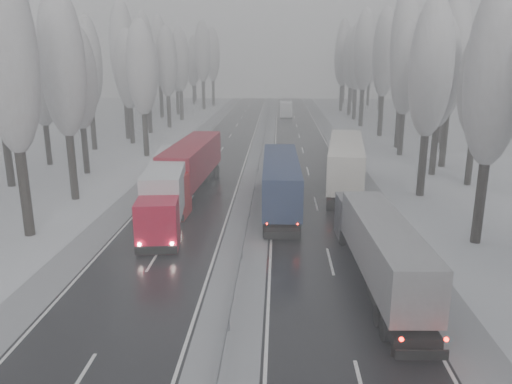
# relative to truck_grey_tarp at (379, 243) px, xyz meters

# --- Properties ---
(carriageway_right) EXTENTS (7.50, 200.00, 0.03)m
(carriageway_right) POSITION_rel_truck_grey_tarp_xyz_m (-2.21, 20.55, -2.16)
(carriageway_right) COLOR black
(carriageway_right) RESTS_ON ground
(carriageway_left) EXTENTS (7.50, 200.00, 0.03)m
(carriageway_left) POSITION_rel_truck_grey_tarp_xyz_m (-12.71, 20.55, -2.16)
(carriageway_left) COLOR black
(carriageway_left) RESTS_ON ground
(median_slush) EXTENTS (3.00, 200.00, 0.04)m
(median_slush) POSITION_rel_truck_grey_tarp_xyz_m (-7.46, 20.55, -2.16)
(median_slush) COLOR gray
(median_slush) RESTS_ON ground
(shoulder_right) EXTENTS (2.40, 200.00, 0.04)m
(shoulder_right) POSITION_rel_truck_grey_tarp_xyz_m (2.74, 20.55, -2.16)
(shoulder_right) COLOR gray
(shoulder_right) RESTS_ON ground
(shoulder_left) EXTENTS (2.40, 200.00, 0.04)m
(shoulder_left) POSITION_rel_truck_grey_tarp_xyz_m (-17.66, 20.55, -2.16)
(shoulder_left) COLOR gray
(shoulder_left) RESTS_ON ground
(median_guardrail) EXTENTS (0.12, 200.00, 0.76)m
(median_guardrail) POSITION_rel_truck_grey_tarp_xyz_m (-7.46, 20.54, -1.58)
(median_guardrail) COLOR slate
(median_guardrail) RESTS_ON ground
(tree_16) EXTENTS (3.60, 3.60, 16.53)m
(tree_16) POSITION_rel_truck_grey_tarp_xyz_m (7.57, 6.22, 8.49)
(tree_16) COLOR black
(tree_16) RESTS_ON ground
(tree_18) EXTENTS (3.60, 3.60, 16.58)m
(tree_18) POSITION_rel_truck_grey_tarp_xyz_m (7.04, 17.58, 8.52)
(tree_18) COLOR black
(tree_18) RESTS_ON ground
(tree_19) EXTENTS (3.60, 3.60, 14.57)m
(tree_19) POSITION_rel_truck_grey_tarp_xyz_m (12.56, 21.58, 7.24)
(tree_19) COLOR black
(tree_19) RESTS_ON ground
(tree_20) EXTENTS (3.60, 3.60, 15.71)m
(tree_20) POSITION_rel_truck_grey_tarp_xyz_m (10.43, 25.72, 7.97)
(tree_20) COLOR black
(tree_20) RESTS_ON ground
(tree_21) EXTENTS (3.60, 3.60, 18.62)m
(tree_21) POSITION_rel_truck_grey_tarp_xyz_m (12.66, 29.72, 9.83)
(tree_21) COLOR black
(tree_21) RESTS_ON ground
(tree_22) EXTENTS (3.60, 3.60, 15.86)m
(tree_22) POSITION_rel_truck_grey_tarp_xyz_m (9.56, 36.15, 8.07)
(tree_22) COLOR black
(tree_22) RESTS_ON ground
(tree_23) EXTENTS (3.60, 3.60, 13.55)m
(tree_23) POSITION_rel_truck_grey_tarp_xyz_m (15.85, 40.15, 6.59)
(tree_23) COLOR black
(tree_23) RESTS_ON ground
(tree_24) EXTENTS (3.60, 3.60, 20.49)m
(tree_24) POSITION_rel_truck_grey_tarp_xyz_m (10.44, 41.57, 11.01)
(tree_24) COLOR black
(tree_24) RESTS_ON ground
(tree_25) EXTENTS (3.60, 3.60, 19.44)m
(tree_25) POSITION_rel_truck_grey_tarp_xyz_m (17.35, 45.57, 10.35)
(tree_25) COLOR black
(tree_25) RESTS_ON ground
(tree_26) EXTENTS (3.60, 3.60, 18.78)m
(tree_26) POSITION_rel_truck_grey_tarp_xyz_m (10.10, 51.82, 9.93)
(tree_26) COLOR black
(tree_26) RESTS_ON ground
(tree_27) EXTENTS (3.60, 3.60, 17.62)m
(tree_27) POSITION_rel_truck_grey_tarp_xyz_m (17.25, 55.82, 9.19)
(tree_27) COLOR black
(tree_27) RESTS_ON ground
(tree_28) EXTENTS (3.60, 3.60, 19.62)m
(tree_28) POSITION_rel_truck_grey_tarp_xyz_m (8.88, 62.50, 10.46)
(tree_28) COLOR black
(tree_28) RESTS_ON ground
(tree_29) EXTENTS (3.60, 3.60, 18.11)m
(tree_29) POSITION_rel_truck_grey_tarp_xyz_m (16.25, 66.50, 9.50)
(tree_29) COLOR black
(tree_29) RESTS_ON ground
(tree_30) EXTENTS (3.60, 3.60, 17.86)m
(tree_30) POSITION_rel_truck_grey_tarp_xyz_m (9.10, 72.25, 9.34)
(tree_30) COLOR black
(tree_30) RESTS_ON ground
(tree_31) EXTENTS (3.60, 3.60, 18.58)m
(tree_31) POSITION_rel_truck_grey_tarp_xyz_m (15.01, 76.25, 9.80)
(tree_31) COLOR black
(tree_31) RESTS_ON ground
(tree_32) EXTENTS (3.60, 3.60, 17.33)m
(tree_32) POSITION_rel_truck_grey_tarp_xyz_m (9.17, 79.76, 9.00)
(tree_32) COLOR black
(tree_32) RESTS_ON ground
(tree_33) EXTENTS (3.60, 3.60, 14.33)m
(tree_33) POSITION_rel_truck_grey_tarp_xyz_m (12.31, 83.76, 7.09)
(tree_33) COLOR black
(tree_33) RESTS_ON ground
(tree_34) EXTENTS (3.60, 3.60, 17.63)m
(tree_34) POSITION_rel_truck_grey_tarp_xyz_m (8.27, 86.87, 9.19)
(tree_34) COLOR black
(tree_34) RESTS_ON ground
(tree_35) EXTENTS (3.60, 3.60, 18.25)m
(tree_35) POSITION_rel_truck_grey_tarp_xyz_m (17.48, 90.87, 9.59)
(tree_35) COLOR black
(tree_35) RESTS_ON ground
(tree_36) EXTENTS (3.60, 3.60, 20.23)m
(tree_36) POSITION_rel_truck_grey_tarp_xyz_m (9.57, 96.71, 10.84)
(tree_36) COLOR black
(tree_36) RESTS_ON ground
(tree_37) EXTENTS (3.60, 3.60, 16.37)m
(tree_37) POSITION_rel_truck_grey_tarp_xyz_m (16.56, 100.71, 8.39)
(tree_37) COLOR black
(tree_37) RESTS_ON ground
(tree_38) EXTENTS (3.60, 3.60, 17.97)m
(tree_38) POSITION_rel_truck_grey_tarp_xyz_m (11.27, 107.28, 9.41)
(tree_38) COLOR black
(tree_38) RESTS_ON ground
(tree_39) EXTENTS (3.60, 3.60, 16.19)m
(tree_39) POSITION_rel_truck_grey_tarp_xyz_m (14.09, 111.28, 8.27)
(tree_39) COLOR black
(tree_39) RESTS_ON ground
(tree_56) EXTENTS (3.60, 3.60, 18.12)m
(tree_56) POSITION_rel_truck_grey_tarp_xyz_m (-22.18, 6.26, 9.51)
(tree_56) COLOR black
(tree_56) RESTS_ON ground
(tree_58) EXTENTS (3.60, 3.60, 17.21)m
(tree_58) POSITION_rel_truck_grey_tarp_xyz_m (-22.59, 15.12, 8.93)
(tree_58) COLOR black
(tree_58) RESTS_ON ground
(tree_60) EXTENTS (3.60, 3.60, 14.84)m
(tree_60) POSITION_rel_truck_grey_tarp_xyz_m (-25.21, 24.75, 7.41)
(tree_60) COLOR black
(tree_60) RESTS_ON ground
(tree_61) EXTENTS (3.60, 3.60, 13.95)m
(tree_61) POSITION_rel_truck_grey_tarp_xyz_m (-30.98, 28.75, 6.84)
(tree_61) COLOR black
(tree_61) RESTS_ON ground
(tree_62) EXTENTS (3.60, 3.60, 16.04)m
(tree_62) POSITION_rel_truck_grey_tarp_xyz_m (-21.41, 34.28, 8.18)
(tree_62) COLOR black
(tree_62) RESTS_ON ground
(tree_63) EXTENTS (3.60, 3.60, 16.88)m
(tree_63) POSITION_rel_truck_grey_tarp_xyz_m (-29.31, 38.28, 8.72)
(tree_63) COLOR black
(tree_63) RESTS_ON ground
(tree_64) EXTENTS (3.60, 3.60, 15.42)m
(tree_64) POSITION_rel_truck_grey_tarp_xyz_m (-25.72, 43.26, 7.78)
(tree_64) COLOR black
(tree_64) RESTS_ON ground
(tree_65) EXTENTS (3.60, 3.60, 19.48)m
(tree_65) POSITION_rel_truck_grey_tarp_xyz_m (-27.52, 47.26, 10.37)
(tree_65) COLOR black
(tree_65) RESTS_ON ground
(tree_66) EXTENTS (3.60, 3.60, 15.23)m
(tree_66) POSITION_rel_truck_grey_tarp_xyz_m (-25.62, 52.90, 7.66)
(tree_66) COLOR black
(tree_66) RESTS_ON ground
(tree_67) EXTENTS (3.60, 3.60, 17.09)m
(tree_67) POSITION_rel_truck_grey_tarp_xyz_m (-27.01, 56.90, 8.85)
(tree_67) COLOR black
(tree_67) RESTS_ON ground
(tree_68) EXTENTS (3.60, 3.60, 16.65)m
(tree_68) POSITION_rel_truck_grey_tarp_xyz_m (-24.04, 59.66, 8.57)
(tree_68) COLOR black
(tree_68) RESTS_ON ground
(tree_69) EXTENTS (3.60, 3.60, 19.35)m
(tree_69) POSITION_rel_truck_grey_tarp_xyz_m (-28.88, 63.66, 10.28)
(tree_69) COLOR black
(tree_69) RESTS_ON ground
(tree_70) EXTENTS (3.60, 3.60, 17.09)m
(tree_70) POSITION_rel_truck_grey_tarp_xyz_m (-23.79, 69.74, 8.85)
(tree_70) COLOR black
(tree_70) RESTS_ON ground
(tree_71) EXTENTS (3.60, 3.60, 19.61)m
(tree_71) POSITION_rel_truck_grey_tarp_xyz_m (-28.55, 73.74, 10.45)
(tree_71) COLOR black
(tree_71) RESTS_ON ground
(tree_72) EXTENTS (3.60, 3.60, 15.11)m
(tree_72) POSITION_rel_truck_grey_tarp_xyz_m (-26.39, 79.09, 7.59)
(tree_72) COLOR black
(tree_72) RESTS_ON ground
(tree_73) EXTENTS (3.60, 3.60, 17.22)m
(tree_73) POSITION_rel_truck_grey_tarp_xyz_m (-29.28, 83.09, 8.93)
(tree_73) COLOR black
(tree_73) RESTS_ON ground
(tree_74) EXTENTS (3.60, 3.60, 19.68)m
(tree_74) POSITION_rel_truck_grey_tarp_xyz_m (-22.53, 89.88, 10.50)
(tree_74) COLOR black
(tree_74) RESTS_ON ground
(tree_75) EXTENTS (3.60, 3.60, 18.60)m
(tree_75) POSITION_rel_truck_grey_tarp_xyz_m (-31.66, 93.88, 9.81)
(tree_75) COLOR black
(tree_75) RESTS_ON ground
(tree_76) EXTENTS (3.60, 3.60, 18.55)m
(tree_76) POSITION_rel_truck_grey_tarp_xyz_m (-21.51, 99.27, 9.78)
(tree_76) COLOR black
(tree_76) RESTS_ON ground
(tree_77) EXTENTS (3.60, 3.60, 14.32)m
(tree_77) POSITION_rel_truck_grey_tarp_xyz_m (-27.12, 103.27, 7.08)
(tree_77) COLOR black
(tree_77) RESTS_ON ground
(tree_78) EXTENTS (3.60, 3.60, 19.55)m
(tree_78) POSITION_rel_truck_grey_tarp_xyz_m (-25.02, 105.86, 10.42)
(tree_78) COLOR black
(tree_78) RESTS_ON ground
(tree_79) EXTENTS (3.60, 3.60, 17.07)m
(tree_79) POSITION_rel_truck_grey_tarp_xyz_m (-27.79, 109.86, 8.84)
(tree_79) COLOR black
(tree_79) RESTS_ON ground
(truck_grey_tarp) EXTENTS (2.88, 14.61, 3.73)m
(truck_grey_tarp) POSITION_rel_truck_grey_tarp_xyz_m (0.00, 0.00, 0.00)
(truck_grey_tarp) COLOR #545459
(truck_grey_tarp) RESTS_ON ground
(truck_blue_box) EXTENTS (2.84, 16.55, 4.23)m
(truck_blue_box) POSITION_rel_truck_grey_tarp_xyz_m (-5.16, 13.08, 0.29)
(truck_blue_box) COLOR #1B2345
(truck_blue_box) RESTS_ON ground
(truck_cream_box) EXTENTS (5.00, 17.89, 4.55)m
(truck_cream_box) POSITION_rel_truck_grey_tarp_xyz_m (0.72, 19.52, 0.48)
(truck_cream_box) COLOR beige
(truck_cream_box) RESTS_ON ground
(box_truck_distant) EXTENTS (2.45, 7.86, 2.93)m
(box_truck_distant) POSITION_rel_truck_grey_tarp_xyz_m (-3.90, 76.67, -0.68)
(box_truck_distant) COLOR silver
(box_truck_distant) RESTS_ON ground
(truck_red_white) EXTENTS (4.36, 16.40, 4.17)m
(truck_red_white) POSITION_rel_truck_grey_tarp_xyz_m (-13.55, 10.72, 0.26)
(truck_red_white) COLOR #B10924
(truck_red_white) RESTS_ON ground
(truck_red_red) EXTENTS (3.60, 17.29, 4.41)m
(truck_red_red) POSITION_rel_truck_grey_tarp_xyz_m (-13.04, 17.04, 0.40)
(truck_red_red) COLOR #AE090E
(truck_red_red) RESTS_ON ground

